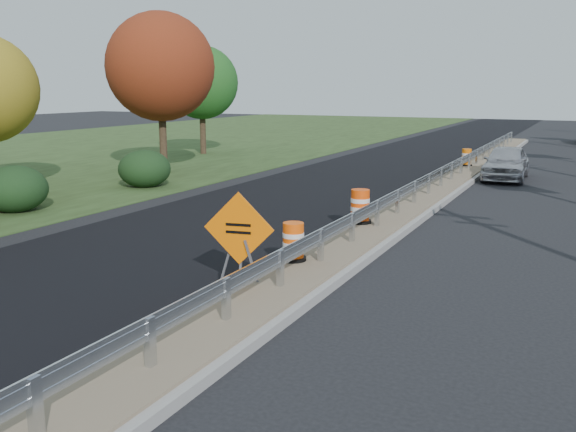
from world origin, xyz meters
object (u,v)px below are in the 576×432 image
at_px(barrel_median_far, 466,158).
at_px(car_silver, 506,162).
at_px(barrel_median_near, 293,242).
at_px(caution_sign, 239,266).
at_px(barrel_median_mid, 360,207).

height_order(barrel_median_far, car_silver, car_silver).
bearing_deg(barrel_median_near, barrel_median_far, 89.28).
relative_size(caution_sign, car_silver, 0.45).
bearing_deg(barrel_median_mid, barrel_median_near, -90.00).
bearing_deg(barrel_median_near, car_silver, 82.05).
xyz_separation_m(barrel_median_mid, barrel_median_far, (0.24, 14.78, -0.06)).
distance_m(caution_sign, barrel_median_far, 20.95).
relative_size(caution_sign, barrel_median_mid, 2.11).
bearing_deg(barrel_median_mid, barrel_median_far, 89.06).
height_order(caution_sign, car_silver, caution_sign).
bearing_deg(barrel_median_near, caution_sign, -101.26).
height_order(barrel_median_mid, car_silver, car_silver).
height_order(barrel_median_near, barrel_median_mid, barrel_median_mid).
xyz_separation_m(caution_sign, barrel_median_mid, (0.35, 6.16, 0.18)).
distance_m(barrel_median_mid, barrel_median_far, 14.78).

